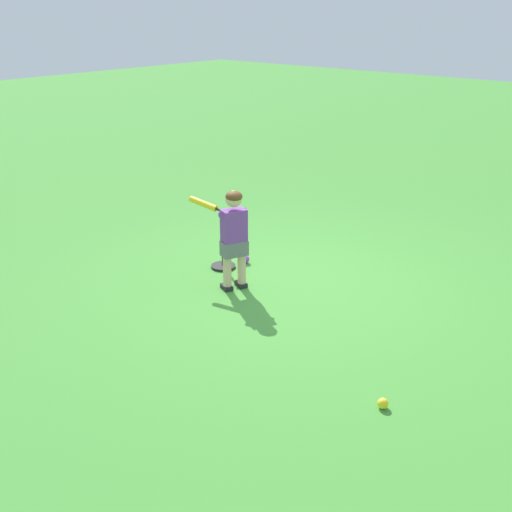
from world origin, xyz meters
The scene contains 6 objects.
ground_plane centered at (0.00, 0.00, 0.00)m, with size 40.00×40.00×0.00m, color #479338.
child_batter centered at (0.48, -0.37, 0.65)m, with size 0.31×0.78×1.08m.
play_ball_far_right centered at (-0.12, -0.72, 0.05)m, with size 0.10×0.10×0.10m, color purple.
play_ball_midfield centered at (-0.58, -1.35, 0.05)m, with size 0.10×0.10×0.10m, color orange.
play_ball_center_lawn centered at (1.37, 1.99, 0.04)m, with size 0.09×0.09×0.09m, color yellow.
batting_tee centered at (0.14, -0.83, 0.10)m, with size 0.28×0.28×0.62m.
Camera 1 is at (5.15, 3.98, 2.88)m, focal length 45.80 mm.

